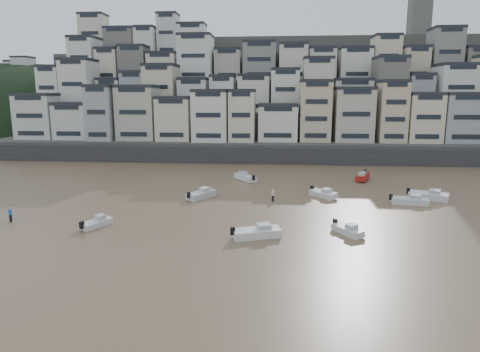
# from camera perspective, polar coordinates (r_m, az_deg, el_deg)

# --- Properties ---
(ground) EXTENTS (400.00, 400.00, 0.00)m
(ground) POSITION_cam_1_polar(r_m,az_deg,el_deg) (31.34, -17.87, -17.75)
(ground) COLOR brown
(ground) RESTS_ON ground
(harbor_wall) EXTENTS (140.00, 3.00, 3.50)m
(harbor_wall) POSITION_cam_1_polar(r_m,az_deg,el_deg) (91.09, 4.10, 2.79)
(harbor_wall) COLOR #38383A
(harbor_wall) RESTS_ON ground
(hillside) EXTENTS (141.04, 66.00, 50.00)m
(hillside) POSITION_cam_1_polar(r_m,az_deg,el_deg) (130.03, 6.61, 10.20)
(hillside) COLOR #4C4C47
(hillside) RESTS_ON ground
(headland) EXTENTS (216.00, 135.00, 53.33)m
(headland) POSITION_cam_1_polar(r_m,az_deg,el_deg) (192.84, -28.61, 5.32)
(headland) COLOR black
(headland) RESTS_ON ground
(boat_j) EXTENTS (3.06, 4.38, 1.15)m
(boat_j) POSITION_cam_1_polar(r_m,az_deg,el_deg) (50.75, -18.59, -5.84)
(boat_j) COLOR silver
(boat_j) RESTS_ON ground
(boat_d) EXTENTS (5.36, 2.46, 1.41)m
(boat_d) POSITION_cam_1_polar(r_m,az_deg,el_deg) (61.95, 21.71, -2.91)
(boat_d) COLOR silver
(boat_d) RESTS_ON ground
(boat_g) EXTENTS (5.94, 3.90, 1.54)m
(boat_g) POSITION_cam_1_polar(r_m,az_deg,el_deg) (65.59, 23.83, -2.27)
(boat_g) COLOR white
(boat_g) RESTS_ON ground
(boat_a) EXTENTS (5.73, 3.52, 1.49)m
(boat_a) POSITION_cam_1_polar(r_m,az_deg,el_deg) (44.58, 2.25, -7.36)
(boat_a) COLOR white
(boat_a) RESTS_ON ground
(boat_f) EXTENTS (4.34, 5.44, 1.45)m
(boat_f) POSITION_cam_1_polar(r_m,az_deg,el_deg) (61.19, -5.20, -2.30)
(boat_f) COLOR silver
(boat_f) RESTS_ON ground
(boat_b) EXTENTS (3.49, 4.43, 1.18)m
(boat_b) POSITION_cam_1_polar(r_m,az_deg,el_deg) (47.17, 14.15, -6.85)
(boat_b) COLOR silver
(boat_b) RESTS_ON ground
(boat_i) EXTENTS (3.58, 5.79, 1.50)m
(boat_i) POSITION_cam_1_polar(r_m,az_deg,el_deg) (76.39, 16.03, 0.01)
(boat_i) COLOR maroon
(boat_i) RESTS_ON ground
(boat_e) EXTENTS (4.30, 4.63, 1.30)m
(boat_e) POSITION_cam_1_polar(r_m,az_deg,el_deg) (62.59, 11.04, -2.23)
(boat_e) COLOR silver
(boat_e) RESTS_ON ground
(boat_h) EXTENTS (4.68, 5.60, 1.52)m
(boat_h) POSITION_cam_1_polar(r_m,az_deg,el_deg) (73.17, 0.73, -0.02)
(boat_h) COLOR silver
(boat_h) RESTS_ON ground
(person_blue) EXTENTS (0.44, 0.44, 1.74)m
(person_blue) POSITION_cam_1_polar(r_m,az_deg,el_deg) (56.75, -28.30, -4.53)
(person_blue) COLOR blue
(person_blue) RESTS_ON ground
(person_pink) EXTENTS (0.44, 0.44, 1.74)m
(person_pink) POSITION_cam_1_polar(r_m,az_deg,el_deg) (59.37, 4.40, -2.56)
(person_pink) COLOR beige
(person_pink) RESTS_ON ground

